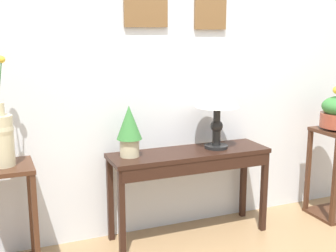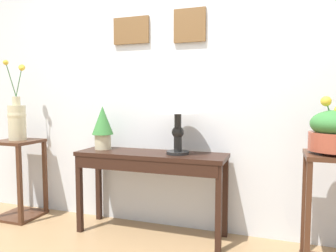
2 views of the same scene
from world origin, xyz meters
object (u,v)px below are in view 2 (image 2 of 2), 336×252
at_px(console_table, 150,165).
at_px(potted_plant_on_console, 103,125).
at_px(pedestal_stand_left, 19,179).
at_px(planter_bowl_wide_right, 336,131).
at_px(pedestal_stand_right, 333,213).
at_px(flower_vase_tall_left, 17,118).
at_px(table_lamp, 178,103).

distance_m(console_table, potted_plant_on_console, 0.59).
relative_size(potted_plant_on_console, pedestal_stand_left, 0.51).
bearing_deg(potted_plant_on_console, planter_bowl_wide_right, -5.43).
bearing_deg(console_table, potted_plant_on_console, 173.22).
distance_m(pedestal_stand_left, pedestal_stand_right, 2.81).
bearing_deg(flower_vase_tall_left, planter_bowl_wide_right, -2.05).
height_order(console_table, pedestal_stand_left, pedestal_stand_left).
bearing_deg(flower_vase_tall_left, table_lamp, 1.56).
height_order(pedestal_stand_left, flower_vase_tall_left, flower_vase_tall_left).
distance_m(pedestal_stand_right, planter_bowl_wide_right, 0.56).
bearing_deg(pedestal_stand_right, planter_bowl_wide_right, -117.94).
bearing_deg(pedestal_stand_left, table_lamp, 1.59).
distance_m(potted_plant_on_console, flower_vase_tall_left, 0.92).
height_order(console_table, planter_bowl_wide_right, planter_bowl_wide_right).
xyz_separation_m(pedestal_stand_right, planter_bowl_wide_right, (-0.00, -0.00, 0.56)).
bearing_deg(pedestal_stand_left, console_table, 0.89).
relative_size(table_lamp, pedestal_stand_right, 0.70).
bearing_deg(flower_vase_tall_left, potted_plant_on_console, 4.96).
xyz_separation_m(potted_plant_on_console, pedestal_stand_right, (1.89, -0.18, -0.54)).
height_order(flower_vase_tall_left, planter_bowl_wide_right, flower_vase_tall_left).
height_order(console_table, potted_plant_on_console, potted_plant_on_console).
distance_m(console_table, table_lamp, 0.58).
bearing_deg(planter_bowl_wide_right, potted_plant_on_console, 174.57).
height_order(pedestal_stand_left, planter_bowl_wide_right, planter_bowl_wide_right).
xyz_separation_m(pedestal_stand_left, pedestal_stand_right, (2.80, -0.10, 0.02)).
relative_size(table_lamp, pedestal_stand_left, 0.73).
bearing_deg(pedestal_stand_left, pedestal_stand_right, -2.02).
distance_m(console_table, pedestal_stand_right, 1.42).
height_order(pedestal_stand_left, pedestal_stand_right, pedestal_stand_right).
xyz_separation_m(flower_vase_tall_left, planter_bowl_wide_right, (2.80, -0.10, -0.03)).
xyz_separation_m(pedestal_stand_left, planter_bowl_wide_right, (2.80, -0.10, 0.58)).
relative_size(pedestal_stand_left, pedestal_stand_right, 0.96).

